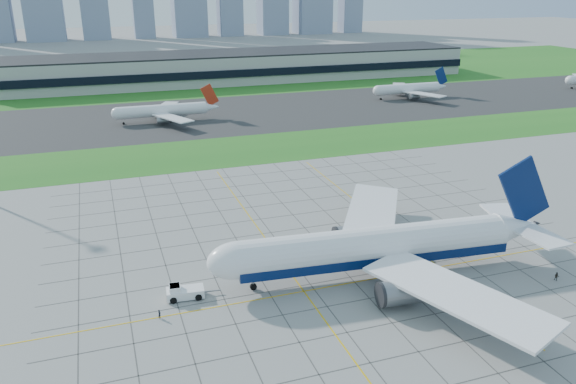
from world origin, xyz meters
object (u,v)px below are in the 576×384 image
(crew_near, at_px, (159,314))
(distant_jet_1, at_px, (164,110))
(airliner, at_px, (377,247))
(distant_jet_2, at_px, (409,89))
(crew_far, at_px, (557,277))
(pushback_tug, at_px, (183,292))

(crew_near, height_order, distant_jet_1, distant_jet_1)
(airliner, height_order, distant_jet_2, airliner)
(crew_near, xyz_separation_m, crew_far, (70.83, -11.24, 0.03))
(distant_jet_1, bearing_deg, airliner, -81.50)
(pushback_tug, distance_m, crew_near, 7.05)
(crew_far, height_order, distant_jet_1, distant_jet_1)
(airliner, distance_m, distant_jet_1, 141.93)
(pushback_tug, bearing_deg, airliner, -0.31)
(pushback_tug, distance_m, distant_jet_2, 198.78)
(pushback_tug, relative_size, crew_far, 5.69)
(airliner, bearing_deg, crew_far, -17.93)
(airliner, distance_m, distant_jet_2, 180.00)
(pushback_tug, height_order, crew_near, pushback_tug)
(airliner, xyz_separation_m, crew_near, (-40.34, -1.77, -5.00))
(pushback_tug, distance_m, distant_jet_1, 137.75)
(crew_far, distance_m, distant_jet_2, 177.71)
(distant_jet_1, distance_m, distant_jet_2, 118.05)
(crew_near, bearing_deg, airliner, -52.81)
(distant_jet_2, bearing_deg, airliner, -122.42)
(pushback_tug, distance_m, crew_far, 68.10)
(crew_near, distance_m, crew_far, 71.72)
(airliner, relative_size, distant_jet_1, 1.60)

